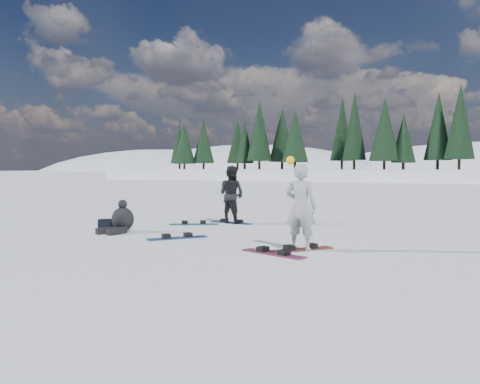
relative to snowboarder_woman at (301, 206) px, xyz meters
name	(u,v)px	position (x,y,z in m)	size (l,w,h in m)	color
ground	(322,246)	(0.29, 0.77, -0.94)	(420.00, 420.00, 0.00)	white
alpine_backdrop	(401,206)	(-11.43, 189.93, -14.91)	(412.50, 227.00, 53.20)	white
snowboarder_woman	(301,206)	(0.00, 0.00, 0.00)	(0.71, 0.50, 2.01)	#ADADB2
snowboarder_man	(231,195)	(-3.35, 3.88, -0.03)	(0.89, 0.69, 1.83)	black
seated_rider	(121,220)	(-5.29, 0.82, -0.60)	(0.78, 1.14, 0.89)	black
gear_bag	(107,224)	(-5.99, 1.08, -0.79)	(0.45, 0.30, 0.30)	black
snowboard_woman	(300,250)	(0.00, 0.00, -0.93)	(1.50, 0.28, 0.03)	#983B21
snowboard_man	(231,223)	(-3.35, 3.88, -0.93)	(1.50, 0.28, 0.03)	#19518E
snowboard_loose_a	(177,238)	(-3.28, 0.39, -0.93)	(1.50, 0.28, 0.03)	navy
snowboard_loose_c	(194,224)	(-4.25, 3.03, -0.93)	(1.50, 0.28, 0.03)	teal
snowboard_loose_b	(273,254)	(-0.38, -0.69, -0.93)	(1.50, 0.28, 0.03)	#9C2254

